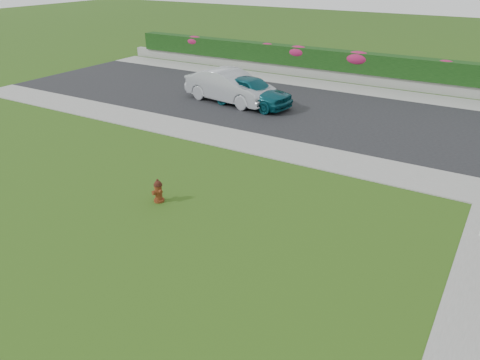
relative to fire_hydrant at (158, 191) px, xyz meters
The scene contains 14 objects.
ground 3.96m from the fire_hydrant, 61.49° to the right, with size 120.00×120.00×0.00m, color black.
street_far 10.99m from the fire_hydrant, 106.48° to the left, with size 26.00×8.00×0.04m, color black.
sidewalk_far 6.90m from the fire_hydrant, 126.65° to the left, with size 24.00×2.00×0.04m, color gray.
sidewalk_beyond 15.56m from the fire_hydrant, 86.74° to the left, with size 34.00×2.00×0.04m, color gray.
retaining_wall 17.05m from the fire_hydrant, 87.03° to the left, with size 34.00×0.40×0.60m, color gray.
hedge 17.17m from the fire_hydrant, 87.05° to the left, with size 32.00×0.90×1.10m, color black.
fire_hydrant is the anchor object (origin of this frame).
sedan_teal 10.16m from the fire_hydrant, 104.77° to the left, with size 1.69×4.19×1.43m, color #0B4D58.
sedan_silver 10.60m from the fire_hydrant, 110.85° to the left, with size 1.64×4.71×1.55m, color #B1B4B9.
flower_clump_a 20.33m from the fire_hydrant, 122.95° to the left, with size 1.30×0.84×0.65m, color #B11E59.
flower_clump_b 17.94m from the fire_hydrant, 107.97° to the left, with size 1.05×0.68×0.53m, color #B11E59.
flower_clump_c 17.41m from the fire_hydrant, 101.39° to the left, with size 1.40×0.90×0.70m, color #B11E59.
flower_clump_d 17.07m from the fire_hydrant, 89.20° to the left, with size 1.56×1.00×0.78m, color #B11E59.
flower_clump_e 17.74m from the fire_hydrant, 74.16° to the left, with size 1.06×0.68×0.53m, color #B11E59.
Camera 1 is at (6.39, -5.67, 6.42)m, focal length 35.00 mm.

